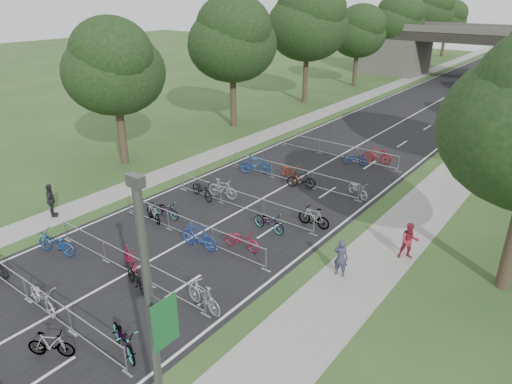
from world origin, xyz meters
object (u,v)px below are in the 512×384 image
(pedestrian_a, at_px, (341,258))
(pedestrian_c, at_px, (51,201))
(overpass_bridge, at_px, (480,54))
(pedestrian_b, at_px, (409,241))
(lamppost, at_px, (156,350))

(pedestrian_a, height_order, pedestrian_c, pedestrian_c)
(overpass_bridge, xyz_separation_m, pedestrian_a, (7.31, -52.36, -2.68))
(pedestrian_b, bearing_deg, overpass_bridge, 67.15)
(pedestrian_a, xyz_separation_m, pedestrian_b, (1.80, 3.09, 0.02))
(overpass_bridge, xyz_separation_m, pedestrian_b, (9.10, -49.27, -2.66))
(pedestrian_a, distance_m, pedestrian_c, 15.52)
(pedestrian_a, bearing_deg, lamppost, 86.18)
(pedestrian_a, relative_size, pedestrian_b, 0.98)
(overpass_bridge, bearing_deg, lamppost, -82.47)
(pedestrian_a, bearing_deg, pedestrian_c, 7.17)
(overpass_bridge, xyz_separation_m, lamppost, (8.33, -63.00, 0.75))
(overpass_bridge, bearing_deg, pedestrian_b, -79.53)
(lamppost, xyz_separation_m, pedestrian_c, (-15.90, 6.24, -3.35))
(lamppost, bearing_deg, overpass_bridge, 97.53)
(lamppost, bearing_deg, pedestrian_b, 86.78)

